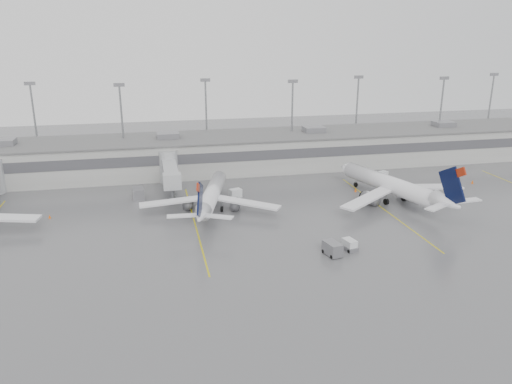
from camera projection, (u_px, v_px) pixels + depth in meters
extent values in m
plane|color=#525254|center=(343.00, 278.00, 66.69)|extent=(260.00, 260.00, 0.00)
cube|color=#9D9D99|center=(254.00, 152.00, 119.42)|extent=(150.00, 16.00, 8.00)
cube|color=#47474C|center=(261.00, 155.00, 111.62)|extent=(150.00, 0.15, 2.20)
cube|color=#606060|center=(254.00, 135.00, 118.18)|extent=(152.00, 17.00, 0.30)
cube|color=slate|center=(3.00, 142.00, 106.84)|extent=(5.00, 4.00, 1.30)
cube|color=slate|center=(444.00, 124.00, 128.05)|extent=(5.00, 4.00, 1.30)
cylinder|color=gray|center=(36.00, 128.00, 116.32)|extent=(0.44, 0.44, 20.00)
cube|color=slate|center=(30.00, 83.00, 113.19)|extent=(2.40, 0.50, 0.80)
cylinder|color=gray|center=(123.00, 130.00, 113.38)|extent=(0.44, 0.44, 20.00)
cube|color=slate|center=(119.00, 85.00, 110.26)|extent=(2.40, 0.50, 0.80)
cylinder|color=gray|center=(206.00, 122.00, 124.40)|extent=(0.44, 0.44, 20.00)
cube|color=slate|center=(205.00, 80.00, 121.27)|extent=(2.40, 0.50, 0.80)
cylinder|color=gray|center=(292.00, 124.00, 121.46)|extent=(0.44, 0.44, 20.00)
cube|color=slate|center=(293.00, 81.00, 118.34)|extent=(2.40, 0.50, 0.80)
cylinder|color=gray|center=(356.00, 116.00, 132.48)|extent=(0.44, 0.44, 20.00)
cube|color=slate|center=(359.00, 77.00, 129.36)|extent=(2.40, 0.50, 0.80)
cylinder|color=gray|center=(440.00, 118.00, 129.54)|extent=(0.44, 0.44, 20.00)
cube|color=slate|center=(444.00, 78.00, 126.42)|extent=(2.40, 0.50, 0.80)
cylinder|color=gray|center=(489.00, 111.00, 140.56)|extent=(0.44, 0.44, 20.00)
cube|color=slate|center=(494.00, 74.00, 137.44)|extent=(2.40, 0.50, 0.80)
cylinder|color=#9A9D9F|center=(169.00, 167.00, 107.99)|extent=(4.00, 4.00, 7.00)
cube|color=#9A9D9F|center=(170.00, 171.00, 101.70)|extent=(2.80, 13.00, 2.60)
cube|color=#9A9D9F|center=(172.00, 181.00, 94.72)|extent=(3.40, 2.40, 3.00)
cylinder|color=gray|center=(173.00, 196.00, 95.61)|extent=(0.70, 0.70, 2.80)
cube|color=black|center=(173.00, 201.00, 95.93)|extent=(2.20, 1.20, 0.70)
cube|color=#C8BA0B|center=(195.00, 224.00, 85.48)|extent=(0.25, 40.00, 0.01)
cube|color=#C8BA0B|center=(384.00, 209.00, 92.55)|extent=(0.25, 40.00, 0.01)
cylinder|color=white|center=(212.00, 193.00, 92.31)|extent=(8.34, 20.87, 2.85)
cone|color=white|center=(220.00, 176.00, 103.49)|extent=(3.45, 3.32, 2.85)
cone|color=white|center=(201.00, 215.00, 80.20)|extent=(4.01, 5.33, 2.85)
cube|color=white|center=(174.00, 201.00, 90.38)|extent=(12.43, 2.99, 0.33)
cube|color=white|center=(247.00, 203.00, 89.65)|extent=(11.64, 8.87, 0.33)
cube|color=black|center=(200.00, 200.00, 78.91)|extent=(1.71, 5.22, 6.21)
cube|color=maroon|center=(198.00, 188.00, 76.98)|extent=(0.79, 1.93, 1.80)
cylinder|color=black|center=(218.00, 192.00, 101.17)|extent=(0.55, 0.91, 0.85)
cylinder|color=black|center=(200.00, 208.00, 91.33)|extent=(0.69, 1.12, 1.04)
cylinder|color=black|center=(222.00, 209.00, 91.11)|extent=(0.69, 1.12, 1.04)
cylinder|color=white|center=(388.00, 184.00, 96.81)|extent=(9.59, 23.65, 3.23)
cone|color=white|center=(346.00, 168.00, 108.01)|extent=(3.93, 3.78, 3.23)
cone|color=white|center=(447.00, 203.00, 84.66)|extent=(4.58, 6.06, 3.23)
cube|color=white|center=(368.00, 198.00, 91.16)|extent=(13.17, 10.12, 0.38)
cube|color=white|center=(428.00, 187.00, 97.92)|extent=(14.08, 3.31, 0.38)
cube|color=black|center=(452.00, 186.00, 83.26)|extent=(1.97, 5.92, 7.04)
cube|color=maroon|center=(461.00, 172.00, 81.22)|extent=(0.91, 2.18, 2.04)
cylinder|color=black|center=(356.00, 185.00, 105.78)|extent=(0.63, 1.03, 0.97)
cylinder|color=black|center=(386.00, 202.00, 94.79)|extent=(0.79, 1.27, 1.18)
cylinder|color=black|center=(404.00, 198.00, 96.82)|extent=(0.79, 1.27, 1.18)
cube|color=silver|center=(350.00, 245.00, 75.03)|extent=(1.87, 2.49, 1.67)
cube|color=slate|center=(349.00, 248.00, 75.19)|extent=(2.14, 2.90, 0.65)
cylinder|color=black|center=(342.00, 247.00, 75.70)|extent=(0.32, 0.55, 0.52)
cylinder|color=black|center=(350.00, 245.00, 76.31)|extent=(0.32, 0.55, 0.52)
cylinder|color=black|center=(349.00, 251.00, 74.10)|extent=(0.32, 0.55, 0.52)
cylinder|color=black|center=(357.00, 250.00, 74.71)|extent=(0.32, 0.55, 0.52)
cube|color=slate|center=(332.00, 248.00, 73.20)|extent=(2.45, 3.45, 1.90)
cylinder|color=black|center=(323.00, 251.00, 74.07)|extent=(0.38, 0.66, 0.62)
cylinder|color=black|center=(341.00, 255.00, 72.79)|extent=(0.38, 0.66, 0.62)
cube|color=silver|center=(235.00, 193.00, 99.09)|extent=(2.68, 2.19, 1.64)
cube|color=silver|center=(383.00, 175.00, 112.05)|extent=(2.54, 2.17, 1.52)
cube|color=slate|center=(138.00, 193.00, 98.02)|extent=(2.38, 3.60, 2.17)
cone|color=#F35A05|center=(50.00, 216.00, 87.92)|extent=(0.44, 0.44, 0.70)
cone|color=#F35A05|center=(208.00, 196.00, 98.65)|extent=(0.46, 0.46, 0.73)
cone|color=#F35A05|center=(356.00, 190.00, 102.62)|extent=(0.50, 0.50, 0.79)
cone|color=#F35A05|center=(472.00, 182.00, 108.14)|extent=(0.47, 0.47, 0.75)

